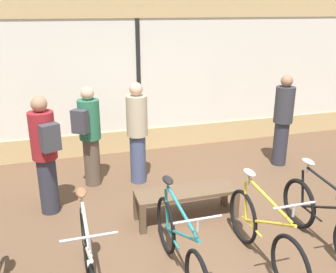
{
  "coord_description": "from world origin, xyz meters",
  "views": [
    {
      "loc": [
        -1.53,
        -3.56,
        2.79
      ],
      "look_at": [
        0.0,
        1.52,
        0.95
      ],
      "focal_mm": 40.0,
      "sensor_mm": 36.0,
      "label": 1
    }
  ],
  "objects_px": {
    "customer_near_rack": "(137,131)",
    "customer_near_bench": "(283,119)",
    "display_bench": "(186,195)",
    "customer_mid_floor": "(89,134)",
    "bicycle_right": "(324,220)",
    "bicycle_center_left": "(180,247)",
    "bicycle_center_right": "(263,235)",
    "customer_by_window": "(45,152)",
    "bicycle_left": "(89,266)"
  },
  "relations": [
    {
      "from": "bicycle_center_right",
      "to": "bicycle_right",
      "type": "height_order",
      "value": "bicycle_center_right"
    },
    {
      "from": "bicycle_left",
      "to": "customer_mid_floor",
      "type": "relative_size",
      "value": 1.07
    },
    {
      "from": "customer_near_rack",
      "to": "customer_near_bench",
      "type": "height_order",
      "value": "customer_near_rack"
    },
    {
      "from": "display_bench",
      "to": "customer_mid_floor",
      "type": "height_order",
      "value": "customer_mid_floor"
    },
    {
      "from": "bicycle_right",
      "to": "bicycle_center_right",
      "type": "bearing_deg",
      "value": -174.4
    },
    {
      "from": "bicycle_right",
      "to": "customer_by_window",
      "type": "relative_size",
      "value": 0.99
    },
    {
      "from": "bicycle_left",
      "to": "display_bench",
      "type": "distance_m",
      "value": 1.85
    },
    {
      "from": "display_bench",
      "to": "bicycle_center_left",
      "type": "bearing_deg",
      "value": -112.9
    },
    {
      "from": "bicycle_left",
      "to": "customer_by_window",
      "type": "distance_m",
      "value": 2.0
    },
    {
      "from": "bicycle_center_right",
      "to": "customer_near_bench",
      "type": "height_order",
      "value": "customer_near_bench"
    },
    {
      "from": "bicycle_center_right",
      "to": "customer_mid_floor",
      "type": "distance_m",
      "value": 3.13
    },
    {
      "from": "customer_near_rack",
      "to": "customer_mid_floor",
      "type": "height_order",
      "value": "customer_near_rack"
    },
    {
      "from": "customer_by_window",
      "to": "customer_near_bench",
      "type": "distance_m",
      "value": 4.14
    },
    {
      "from": "display_bench",
      "to": "customer_near_bench",
      "type": "relative_size",
      "value": 0.83
    },
    {
      "from": "bicycle_center_right",
      "to": "display_bench",
      "type": "height_order",
      "value": "bicycle_center_right"
    },
    {
      "from": "customer_near_rack",
      "to": "bicycle_center_left",
      "type": "bearing_deg",
      "value": -92.13
    },
    {
      "from": "customer_mid_floor",
      "to": "customer_near_bench",
      "type": "distance_m",
      "value": 3.43
    },
    {
      "from": "bicycle_right",
      "to": "customer_near_bench",
      "type": "distance_m",
      "value": 2.63
    },
    {
      "from": "bicycle_right",
      "to": "display_bench",
      "type": "distance_m",
      "value": 1.75
    },
    {
      "from": "bicycle_right",
      "to": "bicycle_center_left",
      "type": "bearing_deg",
      "value": -179.21
    },
    {
      "from": "customer_by_window",
      "to": "display_bench",
      "type": "bearing_deg",
      "value": -21.92
    },
    {
      "from": "bicycle_center_left",
      "to": "customer_mid_floor",
      "type": "relative_size",
      "value": 1.06
    },
    {
      "from": "customer_near_bench",
      "to": "bicycle_right",
      "type": "bearing_deg",
      "value": -111.27
    },
    {
      "from": "customer_near_rack",
      "to": "customer_by_window",
      "type": "bearing_deg",
      "value": -156.45
    },
    {
      "from": "bicycle_left",
      "to": "customer_near_bench",
      "type": "relative_size",
      "value": 1.05
    },
    {
      "from": "bicycle_left",
      "to": "display_bench",
      "type": "height_order",
      "value": "bicycle_left"
    },
    {
      "from": "bicycle_center_left",
      "to": "bicycle_center_right",
      "type": "height_order",
      "value": "same"
    },
    {
      "from": "bicycle_center_right",
      "to": "bicycle_center_left",
      "type": "bearing_deg",
      "value": 176.47
    },
    {
      "from": "bicycle_center_left",
      "to": "bicycle_center_right",
      "type": "xyz_separation_m",
      "value": [
        0.97,
        -0.06,
        -0.0
      ]
    },
    {
      "from": "customer_by_window",
      "to": "customer_mid_floor",
      "type": "xyz_separation_m",
      "value": [
        0.66,
        0.73,
        -0.03
      ]
    },
    {
      "from": "bicycle_center_right",
      "to": "display_bench",
      "type": "distance_m",
      "value": 1.28
    },
    {
      "from": "display_bench",
      "to": "customer_near_rack",
      "type": "height_order",
      "value": "customer_near_rack"
    },
    {
      "from": "bicycle_center_left",
      "to": "bicycle_right",
      "type": "distance_m",
      "value": 1.84
    },
    {
      "from": "bicycle_left",
      "to": "bicycle_center_left",
      "type": "bearing_deg",
      "value": 3.76
    },
    {
      "from": "bicycle_center_left",
      "to": "customer_mid_floor",
      "type": "xyz_separation_m",
      "value": [
        -0.66,
        2.57,
        0.5
      ]
    },
    {
      "from": "customer_near_rack",
      "to": "customer_by_window",
      "type": "height_order",
      "value": "customer_by_window"
    },
    {
      "from": "customer_near_rack",
      "to": "bicycle_left",
      "type": "bearing_deg",
      "value": -112.46
    },
    {
      "from": "bicycle_center_left",
      "to": "customer_near_rack",
      "type": "bearing_deg",
      "value": 87.87
    },
    {
      "from": "bicycle_right",
      "to": "customer_near_rack",
      "type": "height_order",
      "value": "customer_near_rack"
    },
    {
      "from": "bicycle_right",
      "to": "customer_by_window",
      "type": "xyz_separation_m",
      "value": [
        -3.16,
        1.81,
        0.55
      ]
    },
    {
      "from": "bicycle_center_left",
      "to": "customer_mid_floor",
      "type": "distance_m",
      "value": 2.7
    },
    {
      "from": "bicycle_left",
      "to": "customer_near_rack",
      "type": "distance_m",
      "value": 2.77
    },
    {
      "from": "bicycle_center_left",
      "to": "bicycle_right",
      "type": "relative_size",
      "value": 1.04
    },
    {
      "from": "bicycle_center_left",
      "to": "bicycle_left",
      "type": "bearing_deg",
      "value": -176.24
    },
    {
      "from": "bicycle_center_right",
      "to": "display_bench",
      "type": "xyz_separation_m",
      "value": [
        -0.5,
        1.18,
        -0.02
      ]
    },
    {
      "from": "bicycle_center_right",
      "to": "customer_near_rack",
      "type": "bearing_deg",
      "value": 109.19
    },
    {
      "from": "bicycle_center_left",
      "to": "customer_mid_floor",
      "type": "height_order",
      "value": "customer_mid_floor"
    },
    {
      "from": "display_bench",
      "to": "customer_mid_floor",
      "type": "xyz_separation_m",
      "value": [
        -1.13,
        1.45,
        0.53
      ]
    },
    {
      "from": "bicycle_left",
      "to": "bicycle_center_left",
      "type": "xyz_separation_m",
      "value": [
        0.95,
        0.06,
        -0.03
      ]
    },
    {
      "from": "bicycle_left",
      "to": "bicycle_center_left",
      "type": "height_order",
      "value": "bicycle_left"
    }
  ]
}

